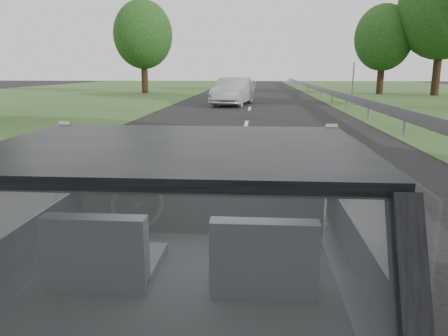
% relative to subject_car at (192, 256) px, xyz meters
% --- Properties ---
extents(subject_car, '(1.80, 4.00, 1.45)m').
position_rel_subject_car_xyz_m(subject_car, '(0.00, 0.00, 0.00)').
color(subject_car, black).
rests_on(subject_car, ground).
extents(dashboard, '(1.58, 0.45, 0.30)m').
position_rel_subject_car_xyz_m(dashboard, '(0.00, 0.62, 0.12)').
color(dashboard, black).
rests_on(dashboard, subject_car).
extents(driver_seat, '(0.50, 0.72, 0.42)m').
position_rel_subject_car_xyz_m(driver_seat, '(-0.40, -0.29, 0.16)').
color(driver_seat, black).
rests_on(driver_seat, subject_car).
extents(passenger_seat, '(0.50, 0.72, 0.42)m').
position_rel_subject_car_xyz_m(passenger_seat, '(0.40, -0.29, 0.16)').
color(passenger_seat, black).
rests_on(passenger_seat, subject_car).
extents(steering_wheel, '(0.36, 0.36, 0.04)m').
position_rel_subject_car_xyz_m(steering_wheel, '(-0.40, 0.33, 0.20)').
color(steering_wheel, black).
rests_on(steering_wheel, dashboard).
extents(cat, '(0.67, 0.29, 0.29)m').
position_rel_subject_car_xyz_m(cat, '(0.22, 0.61, 0.37)').
color(cat, '#93949B').
rests_on(cat, dashboard).
extents(guardrail, '(0.05, 90.00, 0.32)m').
position_rel_subject_car_xyz_m(guardrail, '(4.30, 10.00, -0.15)').
color(guardrail, gray).
rests_on(guardrail, ground).
extents(other_car, '(2.31, 4.40, 1.38)m').
position_rel_subject_car_xyz_m(other_car, '(-0.89, 20.18, -0.04)').
color(other_car, '#ADB0B6').
rests_on(other_car, ground).
extents(highway_sign, '(0.25, 0.88, 2.20)m').
position_rel_subject_car_xyz_m(highway_sign, '(6.25, 25.81, 0.38)').
color(highway_sign, '#106E20').
rests_on(highway_sign, ground).
extents(tree_2, '(4.86, 4.86, 6.18)m').
position_rel_subject_car_xyz_m(tree_2, '(9.30, 31.04, 2.37)').
color(tree_2, '#103510').
rests_on(tree_2, ground).
extents(tree_3, '(7.28, 7.28, 8.90)m').
position_rel_subject_car_xyz_m(tree_3, '(12.71, 29.68, 3.73)').
color(tree_3, '#103510').
rests_on(tree_3, ground).
extents(tree_6, '(5.69, 5.69, 6.70)m').
position_rel_subject_car_xyz_m(tree_6, '(-8.33, 31.40, 2.62)').
color(tree_6, '#103510').
rests_on(tree_6, ground).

